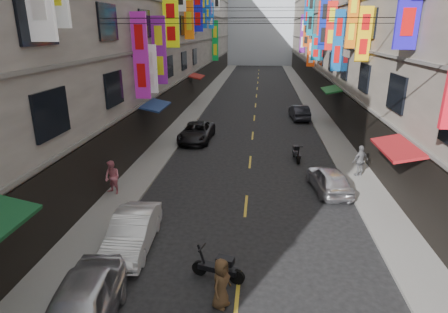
% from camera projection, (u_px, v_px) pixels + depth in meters
% --- Properties ---
extents(sidewalk_left, '(2.00, 90.00, 0.12)m').
position_uv_depth(sidewalk_left, '(200.00, 104.00, 40.29)').
color(sidewalk_left, slate).
rests_on(sidewalk_left, ground).
extents(sidewalk_right, '(2.00, 90.00, 0.12)m').
position_uv_depth(sidewalk_right, '(313.00, 106.00, 39.18)').
color(sidewalk_right, slate).
rests_on(sidewalk_right, ground).
extents(building_row_left, '(10.14, 90.00, 19.00)m').
position_uv_depth(building_row_left, '(139.00, 10.00, 37.81)').
color(building_row_left, gray).
rests_on(building_row_left, ground).
extents(building_row_right, '(10.14, 90.00, 19.00)m').
position_uv_depth(building_row_right, '(384.00, 9.00, 35.58)').
color(building_row_right, gray).
rests_on(building_row_right, ground).
extents(haze_block, '(18.00, 8.00, 22.00)m').
position_uv_depth(haze_block, '(261.00, 13.00, 83.30)').
color(haze_block, '#B1B9C5').
rests_on(haze_block, ground).
extents(shop_signage, '(14.00, 55.00, 11.99)m').
position_uv_depth(shop_signage, '(254.00, 11.00, 29.90)').
color(shop_signage, '#0E4BAD').
rests_on(shop_signage, ground).
extents(street_awnings, '(13.99, 35.20, 0.41)m').
position_uv_depth(street_awnings, '(232.00, 107.00, 23.83)').
color(street_awnings, '#134823').
rests_on(street_awnings, ground).
extents(overhead_cables, '(14.00, 38.04, 1.24)m').
position_uv_depth(overhead_cables, '(256.00, 12.00, 25.61)').
color(overhead_cables, black).
rests_on(overhead_cables, ground).
extents(lane_markings, '(0.12, 80.20, 0.01)m').
position_uv_depth(lane_markings, '(255.00, 111.00, 36.93)').
color(lane_markings, gold).
rests_on(lane_markings, ground).
extents(scooter_crossing, '(1.77, 0.71, 1.14)m').
position_uv_depth(scooter_crossing, '(219.00, 268.00, 11.97)').
color(scooter_crossing, black).
rests_on(scooter_crossing, ground).
extents(scooter_far_right, '(0.52, 1.80, 1.14)m').
position_uv_depth(scooter_far_right, '(296.00, 153.00, 22.97)').
color(scooter_far_right, black).
rests_on(scooter_far_right, ground).
extents(car_left_near, '(2.26, 4.53, 1.48)m').
position_uv_depth(car_left_near, '(79.00, 311.00, 9.71)').
color(car_left_near, silver).
rests_on(car_left_near, ground).
extents(car_left_mid, '(1.62, 4.06, 1.31)m').
position_uv_depth(car_left_mid, '(132.00, 232.00, 13.67)').
color(car_left_mid, silver).
rests_on(car_left_mid, ground).
extents(car_left_far, '(2.29, 4.68, 1.28)m').
position_uv_depth(car_left_far, '(197.00, 132.00, 26.96)').
color(car_left_far, black).
rests_on(car_left_far, ground).
extents(car_right_mid, '(2.07, 3.95, 1.28)m').
position_uv_depth(car_right_mid, '(329.00, 179.00, 18.49)').
color(car_right_mid, silver).
rests_on(car_right_mid, ground).
extents(car_right_far, '(1.71, 4.02, 1.29)m').
position_uv_depth(car_right_far, '(299.00, 112.00, 33.45)').
color(car_right_far, '#27282F').
rests_on(car_right_far, ground).
extents(pedestrian_lfar, '(0.96, 0.84, 1.66)m').
position_uv_depth(pedestrian_lfar, '(112.00, 178.00, 17.89)').
color(pedestrian_lfar, '#DB7384').
rests_on(pedestrian_lfar, sidewalk_left).
extents(pedestrian_rfar, '(1.15, 0.99, 1.70)m').
position_uv_depth(pedestrian_rfar, '(360.00, 161.00, 20.11)').
color(pedestrian_rfar, slate).
rests_on(pedestrian_rfar, sidewalk_right).
extents(pedestrian_crossing, '(0.79, 0.90, 1.55)m').
position_uv_depth(pedestrian_crossing, '(221.00, 283.00, 10.71)').
color(pedestrian_crossing, '#4A331D').
rests_on(pedestrian_crossing, ground).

